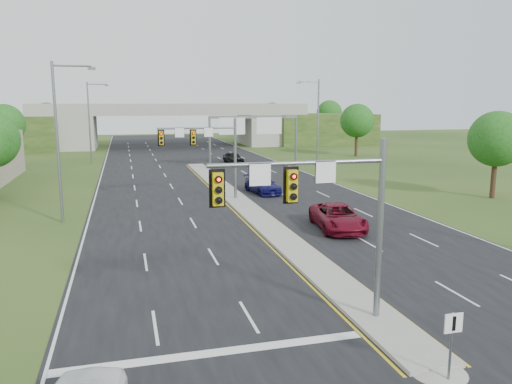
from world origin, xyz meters
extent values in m
plane|color=#263E16|center=(0.00, 0.00, 0.00)|extent=(240.00, 240.00, 0.00)
cube|color=black|center=(0.00, 35.00, 0.01)|extent=(24.00, 160.00, 0.02)
cube|color=gray|center=(0.00, 23.00, 0.10)|extent=(2.00, 54.00, 0.16)
cone|color=gray|center=(0.00, -4.00, 0.10)|extent=(2.00, 2.00, 0.16)
cube|color=gold|center=(-1.15, 23.00, 0.03)|extent=(0.12, 54.00, 0.01)
cube|color=gold|center=(1.15, 23.00, 0.03)|extent=(0.12, 54.00, 0.01)
cube|color=silver|center=(-11.80, 35.00, 0.03)|extent=(0.12, 160.00, 0.01)
cube|color=silver|center=(11.80, 35.00, 0.03)|extent=(0.12, 160.00, 0.01)
cube|color=silver|center=(-6.50, -1.00, 0.03)|extent=(10.50, 0.50, 0.01)
cylinder|color=slate|center=(0.00, 0.00, 3.50)|extent=(0.24, 0.24, 7.00)
cylinder|color=slate|center=(-3.25, 0.00, 6.20)|extent=(6.50, 0.16, 0.16)
cube|color=#C2A10C|center=(-3.58, -0.25, 5.45)|extent=(0.35, 0.25, 1.10)
cube|color=#C2A10C|center=(-6.17, -0.25, 5.45)|extent=(0.35, 0.25, 1.10)
cube|color=black|center=(-3.58, -0.11, 5.45)|extent=(0.55, 0.04, 1.30)
cube|color=black|center=(-6.17, -0.11, 5.45)|extent=(0.55, 0.04, 1.30)
sphere|color=#FF0C05|center=(-3.58, -0.38, 5.80)|extent=(0.20, 0.20, 0.20)
sphere|color=#FF0C05|center=(-6.17, -0.38, 5.80)|extent=(0.20, 0.20, 0.20)
cube|color=white|center=(-4.68, -0.10, 5.85)|extent=(0.75, 0.04, 0.75)
cube|color=white|center=(-2.27, -0.10, 5.85)|extent=(0.75, 0.04, 0.75)
cylinder|color=slate|center=(0.00, 25.00, 3.50)|extent=(0.24, 0.24, 7.00)
cylinder|color=slate|center=(-3.25, 25.00, 6.20)|extent=(6.50, 0.16, 0.16)
cube|color=#C2A10C|center=(-3.58, 24.75, 5.45)|extent=(0.35, 0.25, 1.10)
cube|color=#C2A10C|center=(-6.17, 24.75, 5.45)|extent=(0.35, 0.25, 1.10)
cube|color=black|center=(-3.58, 24.89, 5.45)|extent=(0.55, 0.04, 1.30)
cube|color=black|center=(-6.17, 24.89, 5.45)|extent=(0.55, 0.04, 1.30)
sphere|color=#FF0C05|center=(-3.58, 24.62, 5.80)|extent=(0.20, 0.20, 0.20)
sphere|color=#FF0C05|center=(-6.17, 24.62, 5.80)|extent=(0.20, 0.20, 0.20)
cube|color=white|center=(-4.68, 24.90, 5.85)|extent=(0.75, 0.04, 0.75)
cube|color=white|center=(-2.27, 24.90, 5.85)|extent=(0.75, 0.04, 0.75)
cylinder|color=slate|center=(0.00, -4.50, 1.10)|extent=(0.08, 0.08, 2.20)
cube|color=white|center=(0.00, -4.55, 1.90)|extent=(0.60, 0.04, 0.60)
cube|color=black|center=(0.00, -4.58, 1.90)|extent=(0.10, 0.02, 0.45)
cylinder|color=slate|center=(1.20, 45.00, 3.30)|extent=(0.28, 0.28, 6.60)
cylinder|color=slate|center=(12.50, 45.00, 3.30)|extent=(0.28, 0.28, 6.60)
cube|color=slate|center=(6.85, 45.00, 6.50)|extent=(11.50, 0.35, 0.35)
cube|color=#0C561D|center=(4.00, 44.80, 5.40)|extent=(3.20, 0.08, 2.00)
cube|color=#0C561D|center=(8.80, 44.80, 5.40)|extent=(3.20, 0.08, 2.00)
cube|color=silver|center=(4.00, 44.75, 5.40)|extent=(3.30, 0.03, 2.10)
cube|color=silver|center=(8.80, 44.75, 5.40)|extent=(3.30, 0.03, 2.10)
cube|color=gray|center=(-17.00, 80.00, 3.00)|extent=(6.00, 12.00, 6.00)
cube|color=gray|center=(17.00, 80.00, 3.00)|extent=(6.00, 12.00, 6.00)
cube|color=#263E16|center=(-30.00, 80.00, 3.00)|extent=(20.00, 14.00, 6.00)
cube|color=#263E16|center=(30.00, 80.00, 3.00)|extent=(20.00, 14.00, 6.00)
cube|color=gray|center=(0.00, 80.00, 6.60)|extent=(50.00, 12.00, 1.20)
cube|color=gray|center=(0.00, 74.20, 7.65)|extent=(50.00, 0.40, 0.90)
cube|color=gray|center=(0.00, 85.80, 7.65)|extent=(50.00, 0.40, 0.90)
cylinder|color=slate|center=(-13.50, 20.00, 5.50)|extent=(0.20, 0.20, 11.00)
cylinder|color=slate|center=(-12.25, 20.00, 10.70)|extent=(2.50, 0.12, 0.12)
cube|color=slate|center=(-11.00, 20.00, 10.55)|extent=(0.50, 0.25, 0.18)
cylinder|color=slate|center=(-13.50, 55.00, 5.50)|extent=(0.20, 0.20, 11.00)
cylinder|color=slate|center=(-12.25, 55.00, 10.70)|extent=(2.50, 0.12, 0.12)
cube|color=slate|center=(-11.00, 55.00, 10.55)|extent=(0.50, 0.25, 0.18)
cylinder|color=slate|center=(13.50, 40.00, 5.50)|extent=(0.20, 0.20, 11.00)
cylinder|color=slate|center=(12.25, 40.00, 10.70)|extent=(2.50, 0.12, 0.12)
cube|color=slate|center=(11.00, 40.00, 10.55)|extent=(0.50, 0.25, 0.18)
cylinder|color=#382316|center=(-24.00, 55.00, 2.12)|extent=(0.44, 0.44, 4.25)
sphere|color=#1C4A13|center=(-24.00, 55.00, 5.53)|extent=(5.20, 5.20, 5.20)
cylinder|color=#382316|center=(22.00, 20.00, 2.00)|extent=(0.44, 0.44, 4.00)
sphere|color=#1C4A13|center=(22.00, 20.00, 5.20)|extent=(4.80, 4.80, 4.80)
cylinder|color=#382316|center=(26.00, 55.00, 2.12)|extent=(0.44, 0.44, 4.25)
sphere|color=#1C4A13|center=(26.00, 55.00, 5.53)|extent=(5.20, 5.20, 5.20)
cylinder|color=#382316|center=(-24.00, 94.00, 2.12)|extent=(0.44, 0.44, 4.25)
sphere|color=#1C4A13|center=(-24.00, 94.00, 5.53)|extent=(5.60, 5.60, 5.60)
cylinder|color=#382316|center=(24.00, 94.00, 2.12)|extent=(0.44, 0.44, 4.25)
sphere|color=#1C4A13|center=(24.00, 94.00, 5.53)|extent=(5.60, 5.60, 5.60)
cylinder|color=#382316|center=(38.00, 94.00, 2.25)|extent=(0.44, 0.44, 4.50)
sphere|color=#1C4A13|center=(38.00, 94.00, 5.85)|extent=(6.00, 6.00, 6.00)
imported|color=maroon|center=(4.31, 13.27, 0.85)|extent=(3.49, 6.25, 1.65)
imported|color=#0D0B46|center=(3.11, 27.49, 0.76)|extent=(2.79, 5.37, 1.49)
imported|color=black|center=(5.45, 50.85, 0.78)|extent=(2.50, 4.69, 1.52)
camera|label=1|loc=(-9.13, -16.32, 8.28)|focal=35.00mm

